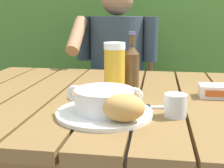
{
  "coord_description": "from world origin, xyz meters",
  "views": [
    {
      "loc": [
        0.13,
        -1.06,
        1.03
      ],
      "look_at": [
        -0.01,
        -0.13,
        0.81
      ],
      "focal_mm": 48.98,
      "sensor_mm": 36.0,
      "label": 1
    }
  ],
  "objects": [
    {
      "name": "serving_plate",
      "position": [
        -0.01,
        -0.23,
        0.75
      ],
      "size": [
        0.28,
        0.28,
        0.01
      ],
      "color": "white",
      "rests_on": "dining_table"
    },
    {
      "name": "beer_glass",
      "position": [
        -0.02,
        -0.02,
        0.84
      ],
      "size": [
        0.08,
        0.08,
        0.19
      ],
      "color": "gold",
      "rests_on": "dining_table"
    },
    {
      "name": "beer_bottle",
      "position": [
        0.04,
        0.05,
        0.83
      ],
      "size": [
        0.06,
        0.06,
        0.23
      ],
      "color": "#53391F",
      "rests_on": "dining_table"
    },
    {
      "name": "table_knife",
      "position": [
        0.11,
        -0.14,
        0.74
      ],
      "size": [
        0.16,
        0.05,
        0.01
      ],
      "color": "silver",
      "rests_on": "dining_table"
    },
    {
      "name": "person_eating",
      "position": [
        -0.11,
        0.72,
        0.72
      ],
      "size": [
        0.48,
        0.47,
        1.22
      ],
      "color": "#303F49",
      "rests_on": "ground_plane"
    },
    {
      "name": "chair_near_diner",
      "position": [
        -0.11,
        0.92,
        0.46
      ],
      "size": [
        0.43,
        0.47,
        0.91
      ],
      "color": "brown",
      "rests_on": "ground_plane"
    },
    {
      "name": "bread_roll",
      "position": [
        0.05,
        -0.3,
        0.79
      ],
      "size": [
        0.12,
        0.09,
        0.07
      ],
      "color": "tan",
      "rests_on": "serving_plate"
    },
    {
      "name": "hedge_backdrop",
      "position": [
        0.1,
        1.54,
        1.09
      ],
      "size": [
        3.01,
        0.79,
        2.43
      ],
      "color": "#4A7E2F",
      "rests_on": "ground_plane"
    },
    {
      "name": "soup_bowl",
      "position": [
        -0.01,
        -0.23,
        0.79
      ],
      "size": [
        0.22,
        0.17,
        0.07
      ],
      "color": "white",
      "rests_on": "serving_plate"
    },
    {
      "name": "dining_table",
      "position": [
        0.0,
        0.0,
        0.65
      ],
      "size": [
        1.33,
        0.97,
        0.74
      ],
      "color": "brown",
      "rests_on": "ground_plane"
    },
    {
      "name": "butter_tub",
      "position": [
        0.34,
        0.02,
        0.76
      ],
      "size": [
        0.1,
        0.08,
        0.04
      ],
      "color": "white",
      "rests_on": "dining_table"
    },
    {
      "name": "water_glass_small",
      "position": [
        0.19,
        -0.21,
        0.77
      ],
      "size": [
        0.07,
        0.07,
        0.07
      ],
      "color": "silver",
      "rests_on": "dining_table"
    }
  ]
}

